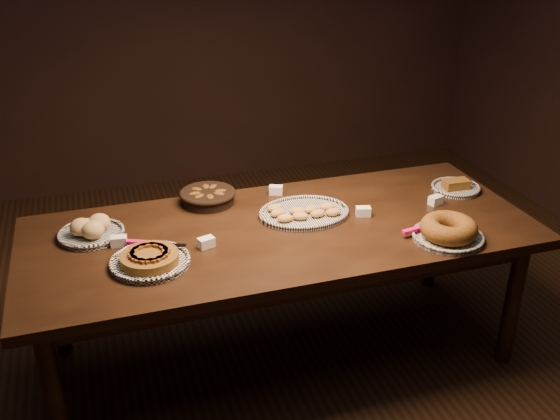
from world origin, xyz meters
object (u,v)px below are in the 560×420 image
object	(u,v)px
bundt_cake_plate	(448,231)
madeleine_platter	(304,212)
buffet_table	(282,242)
apple_tart_plate	(150,259)

from	to	relation	value
bundt_cake_plate	madeleine_platter	bearing A→B (deg)	145.07
buffet_table	madeleine_platter	size ratio (longest dim) A/B	5.38
madeleine_platter	bundt_cake_plate	distance (m)	0.69
apple_tart_plate	bundt_cake_plate	xyz separation A→B (m)	(1.32, -0.19, 0.02)
apple_tart_plate	madeleine_platter	size ratio (longest dim) A/B	0.80
madeleine_platter	bundt_cake_plate	bearing A→B (deg)	-33.82
apple_tart_plate	madeleine_platter	world-z (taller)	apple_tart_plate
buffet_table	madeleine_platter	world-z (taller)	madeleine_platter
buffet_table	apple_tart_plate	world-z (taller)	apple_tart_plate
madeleine_platter	bundt_cake_plate	world-z (taller)	bundt_cake_plate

